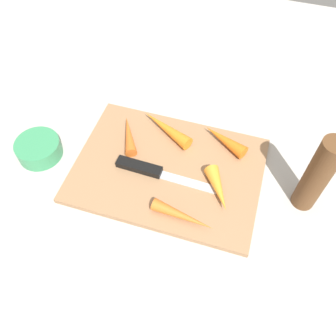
{
  "coord_description": "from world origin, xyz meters",
  "views": [
    {
      "loc": [
        0.12,
        -0.38,
        0.58
      ],
      "look_at": [
        0.0,
        0.0,
        0.01
      ],
      "focal_mm": 38.06,
      "sensor_mm": 36.0,
      "label": 1
    }
  ],
  "objects_px": {
    "carrot_shortest": "(218,189)",
    "pepper_grinder": "(317,176)",
    "carrot_long": "(183,216)",
    "carrot_short": "(225,140)",
    "cutting_board": "(168,170)",
    "knife": "(146,169)",
    "carrot_longest": "(166,128)",
    "carrot_medium": "(129,135)",
    "small_bowl": "(39,149)"
  },
  "relations": [
    {
      "from": "knife",
      "to": "carrot_long",
      "type": "xyz_separation_m",
      "value": [
        0.1,
        -0.08,
        0.01
      ]
    },
    {
      "from": "carrot_shortest",
      "to": "carrot_long",
      "type": "relative_size",
      "value": 0.79
    },
    {
      "from": "carrot_longest",
      "to": "carrot_shortest",
      "type": "xyz_separation_m",
      "value": [
        0.13,
        -0.11,
        0.0
      ]
    },
    {
      "from": "carrot_medium",
      "to": "carrot_short",
      "type": "distance_m",
      "value": 0.19
    },
    {
      "from": "carrot_short",
      "to": "carrot_long",
      "type": "bearing_deg",
      "value": 107.1
    },
    {
      "from": "knife",
      "to": "carrot_medium",
      "type": "relative_size",
      "value": 2.06
    },
    {
      "from": "cutting_board",
      "to": "carrot_shortest",
      "type": "xyz_separation_m",
      "value": [
        0.1,
        -0.03,
        0.02
      ]
    },
    {
      "from": "carrot_longest",
      "to": "pepper_grinder",
      "type": "bearing_deg",
      "value": -167.62
    },
    {
      "from": "carrot_long",
      "to": "small_bowl",
      "type": "relative_size",
      "value": 1.3
    },
    {
      "from": "knife",
      "to": "carrot_longest",
      "type": "height_order",
      "value": "carrot_longest"
    },
    {
      "from": "carrot_shortest",
      "to": "carrot_short",
      "type": "bearing_deg",
      "value": 156.51
    },
    {
      "from": "knife",
      "to": "carrot_medium",
      "type": "distance_m",
      "value": 0.09
    },
    {
      "from": "carrot_shortest",
      "to": "pepper_grinder",
      "type": "height_order",
      "value": "pepper_grinder"
    },
    {
      "from": "carrot_shortest",
      "to": "carrot_long",
      "type": "height_order",
      "value": "carrot_shortest"
    },
    {
      "from": "carrot_short",
      "to": "knife",
      "type": "bearing_deg",
      "value": 67.09
    },
    {
      "from": "small_bowl",
      "to": "pepper_grinder",
      "type": "height_order",
      "value": "pepper_grinder"
    },
    {
      "from": "carrot_medium",
      "to": "small_bowl",
      "type": "xyz_separation_m",
      "value": [
        -0.16,
        -0.08,
        -0.01
      ]
    },
    {
      "from": "carrot_shortest",
      "to": "carrot_long",
      "type": "distance_m",
      "value": 0.09
    },
    {
      "from": "cutting_board",
      "to": "knife",
      "type": "bearing_deg",
      "value": -154.69
    },
    {
      "from": "carrot_short",
      "to": "small_bowl",
      "type": "height_order",
      "value": "carrot_short"
    },
    {
      "from": "carrot_short",
      "to": "carrot_shortest",
      "type": "distance_m",
      "value": 0.12
    },
    {
      "from": "carrot_longest",
      "to": "carrot_shortest",
      "type": "distance_m",
      "value": 0.18
    },
    {
      "from": "cutting_board",
      "to": "carrot_shortest",
      "type": "bearing_deg",
      "value": -14.62
    },
    {
      "from": "knife",
      "to": "pepper_grinder",
      "type": "relative_size",
      "value": 1.18
    },
    {
      "from": "carrot_long",
      "to": "carrot_short",
      "type": "bearing_deg",
      "value": 87.74
    },
    {
      "from": "cutting_board",
      "to": "small_bowl",
      "type": "xyz_separation_m",
      "value": [
        -0.26,
        -0.03,
        0.01
      ]
    },
    {
      "from": "carrot_short",
      "to": "carrot_shortest",
      "type": "relative_size",
      "value": 1.07
    },
    {
      "from": "cutting_board",
      "to": "carrot_short",
      "type": "relative_size",
      "value": 3.72
    },
    {
      "from": "carrot_shortest",
      "to": "pepper_grinder",
      "type": "relative_size",
      "value": 0.53
    },
    {
      "from": "carrot_shortest",
      "to": "pepper_grinder",
      "type": "bearing_deg",
      "value": 73.67
    },
    {
      "from": "carrot_longest",
      "to": "small_bowl",
      "type": "xyz_separation_m",
      "value": [
        -0.23,
        -0.12,
        -0.01
      ]
    },
    {
      "from": "carrot_long",
      "to": "carrot_medium",
      "type": "bearing_deg",
      "value": 144.87
    },
    {
      "from": "carrot_longest",
      "to": "carrot_medium",
      "type": "bearing_deg",
      "value": 56.4
    },
    {
      "from": "carrot_medium",
      "to": "carrot_shortest",
      "type": "distance_m",
      "value": 0.22
    },
    {
      "from": "cutting_board",
      "to": "carrot_longest",
      "type": "distance_m",
      "value": 0.09
    },
    {
      "from": "carrot_medium",
      "to": "cutting_board",
      "type": "bearing_deg",
      "value": -142.4
    },
    {
      "from": "carrot_longest",
      "to": "small_bowl",
      "type": "distance_m",
      "value": 0.26
    },
    {
      "from": "cutting_board",
      "to": "carrot_shortest",
      "type": "relative_size",
      "value": 3.99
    },
    {
      "from": "knife",
      "to": "carrot_longest",
      "type": "xyz_separation_m",
      "value": [
        0.01,
        0.1,
        0.01
      ]
    },
    {
      "from": "small_bowl",
      "to": "carrot_longest",
      "type": "bearing_deg",
      "value": 27.69
    },
    {
      "from": "carrot_shortest",
      "to": "carrot_medium",
      "type": "bearing_deg",
      "value": -140.04
    },
    {
      "from": "carrot_short",
      "to": "carrot_longest",
      "type": "distance_m",
      "value": 0.12
    },
    {
      "from": "carrot_medium",
      "to": "small_bowl",
      "type": "relative_size",
      "value": 1.1
    },
    {
      "from": "small_bowl",
      "to": "pepper_grinder",
      "type": "relative_size",
      "value": 0.52
    },
    {
      "from": "carrot_medium",
      "to": "small_bowl",
      "type": "distance_m",
      "value": 0.18
    },
    {
      "from": "carrot_shortest",
      "to": "pepper_grinder",
      "type": "distance_m",
      "value": 0.17
    },
    {
      "from": "cutting_board",
      "to": "pepper_grinder",
      "type": "relative_size",
      "value": 2.13
    },
    {
      "from": "pepper_grinder",
      "to": "carrot_long",
      "type": "bearing_deg",
      "value": -151.78
    },
    {
      "from": "knife",
      "to": "carrot_shortest",
      "type": "height_order",
      "value": "carrot_shortest"
    },
    {
      "from": "pepper_grinder",
      "to": "carrot_medium",
      "type": "bearing_deg",
      "value": 173.92
    }
  ]
}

